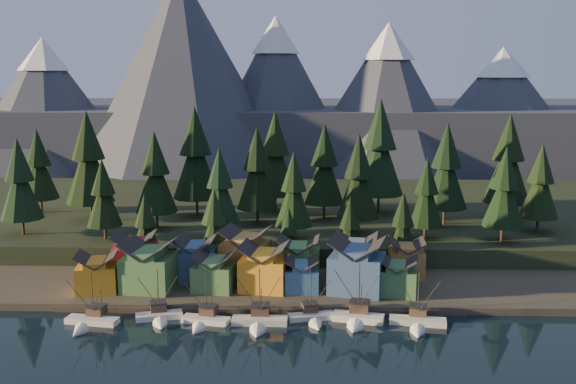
{
  "coord_description": "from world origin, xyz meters",
  "views": [
    {
      "loc": [
        8.69,
        -102.68,
        45.74
      ],
      "look_at": [
        5.12,
        30.0,
        21.22
      ],
      "focal_mm": 40.0,
      "sensor_mm": 36.0,
      "label": 1
    }
  ],
  "objects_px": {
    "boat_5": "(358,310)",
    "boat_6": "(418,316)",
    "boat_3": "(259,315)",
    "boat_4": "(313,312)",
    "boat_2": "(204,315)",
    "boat_1": "(159,310)",
    "house_front_0": "(97,271)",
    "house_back_0": "(135,254)",
    "house_back_1": "(196,258)",
    "house_front_1": "(149,264)",
    "boat_0": "(89,316)"
  },
  "relations": [
    {
      "from": "boat_0",
      "to": "boat_1",
      "type": "height_order",
      "value": "boat_0"
    },
    {
      "from": "boat_1",
      "to": "boat_4",
      "type": "xyz_separation_m",
      "value": [
        28.86,
        0.47,
        -0.19
      ]
    },
    {
      "from": "boat_5",
      "to": "boat_6",
      "type": "relative_size",
      "value": 1.06
    },
    {
      "from": "boat_5",
      "to": "boat_6",
      "type": "xyz_separation_m",
      "value": [
        10.96,
        -1.39,
        -0.49
      ]
    },
    {
      "from": "boat_3",
      "to": "house_back_1",
      "type": "bearing_deg",
      "value": 125.11
    },
    {
      "from": "boat_0",
      "to": "boat_2",
      "type": "relative_size",
      "value": 1.07
    },
    {
      "from": "boat_6",
      "to": "house_back_0",
      "type": "relative_size",
      "value": 1.18
    },
    {
      "from": "boat_4",
      "to": "boat_6",
      "type": "distance_m",
      "value": 19.41
    },
    {
      "from": "boat_6",
      "to": "house_back_0",
      "type": "xyz_separation_m",
      "value": [
        -58.24,
        23.09,
        4.73
      ]
    },
    {
      "from": "boat_3",
      "to": "boat_5",
      "type": "distance_m",
      "value": 18.33
    },
    {
      "from": "boat_0",
      "to": "boat_5",
      "type": "xyz_separation_m",
      "value": [
        49.57,
        2.64,
        0.51
      ]
    },
    {
      "from": "boat_3",
      "to": "boat_6",
      "type": "distance_m",
      "value": 29.18
    },
    {
      "from": "boat_4",
      "to": "house_back_0",
      "type": "height_order",
      "value": "house_back_0"
    },
    {
      "from": "boat_6",
      "to": "house_back_0",
      "type": "bearing_deg",
      "value": 167.5
    },
    {
      "from": "boat_1",
      "to": "house_front_0",
      "type": "distance_m",
      "value": 19.88
    },
    {
      "from": "boat_2",
      "to": "house_back_0",
      "type": "distance_m",
      "value": 30.29
    },
    {
      "from": "boat_2",
      "to": "boat_5",
      "type": "bearing_deg",
      "value": 15.11
    },
    {
      "from": "house_back_0",
      "to": "boat_3",
      "type": "bearing_deg",
      "value": -44.44
    },
    {
      "from": "boat_3",
      "to": "boat_5",
      "type": "relative_size",
      "value": 0.94
    },
    {
      "from": "boat_3",
      "to": "boat_4",
      "type": "bearing_deg",
      "value": 16.05
    },
    {
      "from": "boat_2",
      "to": "house_front_1",
      "type": "distance_m",
      "value": 20.89
    },
    {
      "from": "boat_5",
      "to": "house_back_0",
      "type": "distance_m",
      "value": 52.2
    },
    {
      "from": "boat_4",
      "to": "house_front_0",
      "type": "height_order",
      "value": "house_front_0"
    },
    {
      "from": "boat_2",
      "to": "house_front_0",
      "type": "distance_m",
      "value": 28.03
    },
    {
      "from": "boat_4",
      "to": "house_back_1",
      "type": "xyz_separation_m",
      "value": [
        -25.21,
        19.64,
        4.61
      ]
    },
    {
      "from": "house_front_0",
      "to": "house_back_0",
      "type": "xyz_separation_m",
      "value": [
        5.29,
        9.44,
        0.93
      ]
    },
    {
      "from": "boat_2",
      "to": "boat_4",
      "type": "xyz_separation_m",
      "value": [
        20.18,
        2.32,
        -0.11
      ]
    },
    {
      "from": "house_front_0",
      "to": "house_front_1",
      "type": "bearing_deg",
      "value": -2.08
    },
    {
      "from": "boat_1",
      "to": "boat_2",
      "type": "distance_m",
      "value": 8.87
    },
    {
      "from": "house_back_0",
      "to": "house_back_1",
      "type": "relative_size",
      "value": 1.05
    },
    {
      "from": "boat_0",
      "to": "house_back_1",
      "type": "distance_m",
      "value": 28.38
    },
    {
      "from": "boat_3",
      "to": "house_back_0",
      "type": "bearing_deg",
      "value": 141.48
    },
    {
      "from": "house_front_0",
      "to": "house_front_1",
      "type": "xyz_separation_m",
      "value": [
        10.46,
        1.18,
        1.21
      ]
    },
    {
      "from": "boat_0",
      "to": "house_back_0",
      "type": "relative_size",
      "value": 1.12
    },
    {
      "from": "boat_2",
      "to": "boat_6",
      "type": "bearing_deg",
      "value": 12.2
    },
    {
      "from": "house_front_1",
      "to": "boat_6",
      "type": "bearing_deg",
      "value": -7.9
    },
    {
      "from": "boat_4",
      "to": "boat_1",
      "type": "bearing_deg",
      "value": 169.31
    },
    {
      "from": "house_back_1",
      "to": "boat_3",
      "type": "bearing_deg",
      "value": -54.49
    },
    {
      "from": "boat_0",
      "to": "boat_1",
      "type": "xyz_separation_m",
      "value": [
        12.38,
        2.88,
        0.08
      ]
    },
    {
      "from": "boat_5",
      "to": "house_back_0",
      "type": "xyz_separation_m",
      "value": [
        -47.28,
        21.7,
        4.24
      ]
    },
    {
      "from": "house_front_1",
      "to": "house_back_0",
      "type": "height_order",
      "value": "house_front_1"
    },
    {
      "from": "boat_5",
      "to": "house_back_1",
      "type": "bearing_deg",
      "value": 161.43
    },
    {
      "from": "house_front_0",
      "to": "house_back_1",
      "type": "bearing_deg",
      "value": 14.52
    },
    {
      "from": "boat_5",
      "to": "house_back_1",
      "type": "relative_size",
      "value": 1.32
    },
    {
      "from": "house_front_0",
      "to": "boat_0",
      "type": "bearing_deg",
      "value": -87.12
    },
    {
      "from": "boat_0",
      "to": "boat_5",
      "type": "bearing_deg",
      "value": 12.45
    },
    {
      "from": "boat_4",
      "to": "house_front_1",
      "type": "xyz_separation_m",
      "value": [
        -33.78,
        12.72,
        5.14
      ]
    },
    {
      "from": "house_front_0",
      "to": "house_back_0",
      "type": "distance_m",
      "value": 10.87
    },
    {
      "from": "house_back_0",
      "to": "boat_6",
      "type": "bearing_deg",
      "value": -26.87
    },
    {
      "from": "boat_4",
      "to": "boat_5",
      "type": "xyz_separation_m",
      "value": [
        8.33,
        -0.72,
        0.62
      ]
    }
  ]
}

